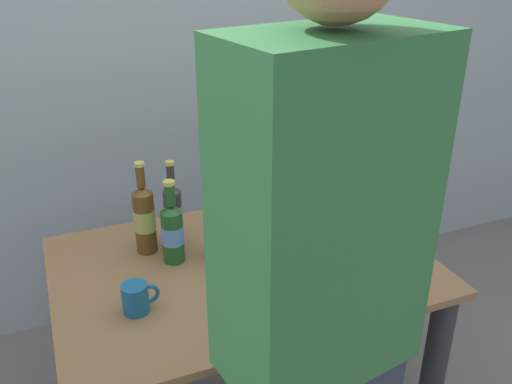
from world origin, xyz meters
TOP-DOWN VIEW (x-y plane):
  - desk at (0.00, 0.00)m, footprint 1.21×0.84m
  - laptop at (0.32, 0.08)m, footprint 0.44×0.44m
  - beer_bottle_brown at (-0.17, 0.21)m, footprint 0.06×0.06m
  - beer_bottle_dark at (-0.20, 0.10)m, footprint 0.07×0.07m
  - beer_bottle_amber at (-0.27, 0.20)m, footprint 0.07×0.07m
  - beer_bottle_green at (-0.07, 0.07)m, footprint 0.07×0.07m
  - person_figure at (-0.07, -0.63)m, footprint 0.43×0.34m
  - coffee_mug at (-0.37, -0.12)m, footprint 0.11×0.08m
  - back_wall at (0.00, 0.92)m, footprint 6.00×0.10m

SIDE VIEW (x-z plane):
  - desk at x=0.00m, z-range 0.20..0.90m
  - coffee_mug at x=-0.37m, z-range 0.70..0.79m
  - laptop at x=0.32m, z-range 0.64..0.86m
  - beer_bottle_green at x=-0.07m, z-range 0.67..0.94m
  - beer_bottle_dark at x=-0.20m, z-range 0.67..0.96m
  - beer_bottle_brown at x=-0.17m, z-range 0.67..0.97m
  - beer_bottle_amber at x=-0.27m, z-range 0.67..0.99m
  - person_figure at x=-0.07m, z-range 0.02..1.81m
  - back_wall at x=0.00m, z-range 0.00..2.60m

